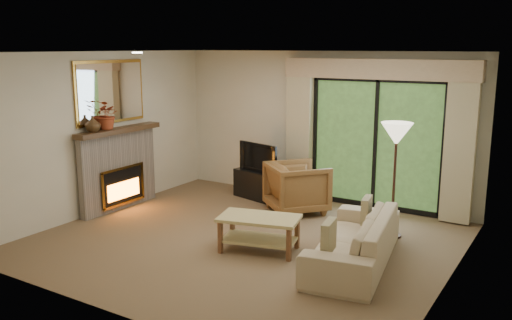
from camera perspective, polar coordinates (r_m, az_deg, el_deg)
The scene contains 22 objects.
floor at distance 7.72m, azimuth -1.18°, elevation -8.41°, with size 5.50×5.50×0.00m, color brown.
ceiling at distance 7.24m, azimuth -1.27°, elevation 11.28°, with size 5.50×5.50×0.00m, color white.
wall_back at distance 9.53m, azimuth 6.96°, elevation 3.50°, with size 5.00×5.00×0.00m, color beige.
wall_front at distance 5.49m, azimuth -15.54°, elevation -3.09°, with size 5.00×5.00×0.00m, color beige.
wall_left at distance 9.13m, azimuth -15.90°, elevation 2.76°, with size 5.00×5.00×0.00m, color beige.
wall_right at distance 6.34m, azimuth 20.16°, elevation -1.40°, with size 5.00×5.00×0.00m, color beige.
fireplace at distance 9.29m, azimuth -14.28°, elevation -0.86°, with size 0.24×1.70×1.37m, color slate, non-canonical shape.
mirror at distance 9.17m, azimuth -15.06°, elevation 6.94°, with size 0.07×1.45×1.02m, color #B4802F, non-canonical shape.
sliding_door at distance 9.15m, azimuth 12.49°, elevation 1.69°, with size 2.26×0.10×2.16m, color black, non-canonical shape.
curtain_left at distance 9.56m, azimuth 4.64°, elevation 2.96°, with size 0.45×0.18×2.35m, color tan.
curtain_right at distance 8.69m, azimuth 20.70°, elevation 1.33°, with size 0.45×0.18×2.35m, color tan.
cornice at distance 8.94m, azimuth 12.65°, elevation 9.32°, with size 3.20×0.24×0.32m, color tan.
media_console at distance 9.68m, azimuth 0.58°, elevation -2.63°, with size 1.00×0.45×0.50m, color black.
tv at distance 9.56m, azimuth 0.58°, elevation 0.32°, with size 0.89×0.12×0.51m, color black.
armchair at distance 8.89m, azimuth 4.34°, elevation -2.90°, with size 0.88×0.90×0.82m, color brown.
sofa at distance 6.94m, azimuth 10.26°, elevation -8.22°, with size 2.14×0.84×0.62m, color tan.
pillow_near at distance 6.36m, azimuth 7.66°, elevation -7.98°, with size 0.10×0.37×0.37m, color brown.
pillow_far at distance 7.45m, azimuth 11.55°, elevation -5.17°, with size 0.09×0.35×0.35m, color brown.
coffee_table at distance 7.26m, azimuth 0.34°, elevation -7.76°, with size 1.05×0.58×0.47m, color tan, non-canonical shape.
floor_lamp at distance 7.87m, azimuth 14.34°, elevation -2.11°, with size 0.44×0.44×1.65m, color beige, non-canonical shape.
vase at distance 8.80m, azimuth -16.82°, elevation 3.67°, with size 0.24×0.24×0.25m, color #3C2815.
branches at distance 8.99m, azimuth -15.40°, elevation 4.62°, with size 0.42×0.37×0.47m, color #94391E.
Camera 1 is at (3.93, -6.08, 2.68)m, focal length 38.00 mm.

